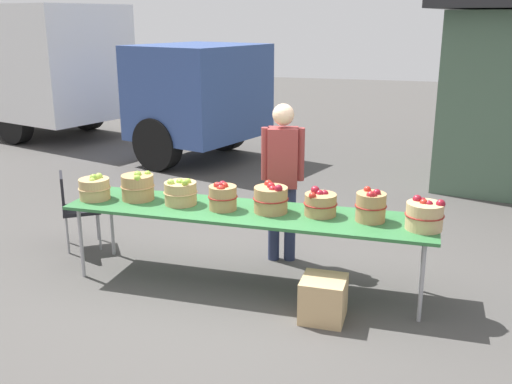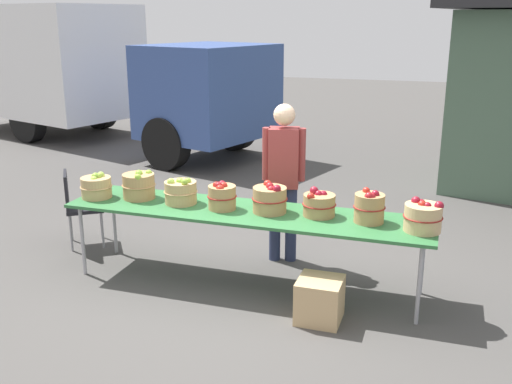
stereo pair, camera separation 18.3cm
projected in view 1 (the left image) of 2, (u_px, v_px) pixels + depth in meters
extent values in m
plane|color=#474442|center=(247.00, 283.00, 5.77)|extent=(40.00, 40.00, 0.00)
cube|color=#2D6B38|center=(247.00, 212.00, 5.56)|extent=(3.50, 0.76, 0.03)
cylinder|color=#99999E|center=(81.00, 243.00, 5.83)|extent=(0.04, 0.04, 0.72)
cylinder|color=#99999E|center=(422.00, 283.00, 4.96)|extent=(0.04, 0.04, 0.72)
cylinder|color=#99999E|center=(112.00, 223.00, 6.38)|extent=(0.04, 0.04, 0.72)
cylinder|color=#99999E|center=(423.00, 256.00, 5.51)|extent=(0.04, 0.04, 0.72)
cylinder|color=tan|center=(95.00, 189.00, 5.89)|extent=(0.30, 0.30, 0.21)
torus|color=tan|center=(94.00, 188.00, 5.89)|extent=(0.32, 0.32, 0.01)
sphere|color=#8CB738|center=(96.00, 178.00, 5.87)|extent=(0.07, 0.07, 0.07)
sphere|color=#9EC647|center=(92.00, 181.00, 5.82)|extent=(0.06, 0.06, 0.06)
sphere|color=#8CB738|center=(94.00, 178.00, 5.86)|extent=(0.08, 0.08, 0.08)
sphere|color=#7AA833|center=(94.00, 178.00, 5.85)|extent=(0.06, 0.06, 0.06)
sphere|color=#9EC647|center=(99.00, 176.00, 5.91)|extent=(0.07, 0.07, 0.07)
cylinder|color=#A87F51|center=(138.00, 187.00, 5.88)|extent=(0.32, 0.32, 0.25)
torus|color=#A87F51|center=(138.00, 186.00, 5.87)|extent=(0.34, 0.34, 0.01)
sphere|color=#8CB738|center=(137.00, 178.00, 5.72)|extent=(0.07, 0.07, 0.07)
sphere|color=#7AA833|center=(138.00, 175.00, 5.84)|extent=(0.07, 0.07, 0.07)
sphere|color=#8CB738|center=(148.00, 174.00, 5.89)|extent=(0.07, 0.07, 0.07)
sphere|color=#7AA833|center=(138.00, 175.00, 5.86)|extent=(0.08, 0.08, 0.08)
cylinder|color=tan|center=(181.00, 193.00, 5.73)|extent=(0.31, 0.31, 0.22)
torus|color=tan|center=(181.00, 192.00, 5.73)|extent=(0.33, 0.33, 0.01)
sphere|color=#8CB738|center=(188.00, 182.00, 5.69)|extent=(0.07, 0.07, 0.07)
sphere|color=#8CB738|center=(185.00, 183.00, 5.61)|extent=(0.07, 0.07, 0.07)
sphere|color=#7AA833|center=(181.00, 183.00, 5.70)|extent=(0.08, 0.08, 0.08)
sphere|color=#7AA833|center=(180.00, 182.00, 5.71)|extent=(0.07, 0.07, 0.07)
sphere|color=#9EC647|center=(171.00, 183.00, 5.66)|extent=(0.07, 0.07, 0.07)
cylinder|color=#A87F51|center=(223.00, 198.00, 5.57)|extent=(0.26, 0.26, 0.23)
torus|color=maroon|center=(223.00, 197.00, 5.57)|extent=(0.28, 0.28, 0.01)
sphere|color=maroon|center=(222.00, 187.00, 5.55)|extent=(0.07, 0.07, 0.07)
sphere|color=maroon|center=(219.00, 186.00, 5.50)|extent=(0.07, 0.07, 0.07)
sphere|color=maroon|center=(223.00, 184.00, 5.61)|extent=(0.07, 0.07, 0.07)
sphere|color=#B22319|center=(217.00, 185.00, 5.52)|extent=(0.07, 0.07, 0.07)
sphere|color=#B22319|center=(225.00, 186.00, 5.52)|extent=(0.07, 0.07, 0.07)
sphere|color=maroon|center=(225.00, 186.00, 5.55)|extent=(0.07, 0.07, 0.07)
sphere|color=#B22319|center=(221.00, 189.00, 5.47)|extent=(0.08, 0.08, 0.08)
cylinder|color=#A87F51|center=(271.00, 200.00, 5.49)|extent=(0.32, 0.32, 0.24)
torus|color=maroon|center=(271.00, 198.00, 5.49)|extent=(0.34, 0.34, 0.01)
sphere|color=maroon|center=(271.00, 186.00, 5.47)|extent=(0.08, 0.08, 0.08)
sphere|color=maroon|center=(278.00, 189.00, 5.36)|extent=(0.08, 0.08, 0.08)
sphere|color=#B22319|center=(268.00, 184.00, 5.55)|extent=(0.08, 0.08, 0.08)
sphere|color=maroon|center=(273.00, 190.00, 5.40)|extent=(0.07, 0.07, 0.07)
cylinder|color=#A87F51|center=(320.00, 205.00, 5.41)|extent=(0.29, 0.29, 0.20)
torus|color=maroon|center=(320.00, 204.00, 5.41)|extent=(0.31, 0.31, 0.01)
sphere|color=maroon|center=(315.00, 190.00, 5.42)|extent=(0.08, 0.08, 0.08)
sphere|color=maroon|center=(325.00, 194.00, 5.40)|extent=(0.07, 0.07, 0.07)
sphere|color=#B22319|center=(318.00, 193.00, 5.44)|extent=(0.06, 0.06, 0.06)
sphere|color=#B22319|center=(312.00, 196.00, 5.30)|extent=(0.07, 0.07, 0.07)
sphere|color=maroon|center=(320.00, 194.00, 5.40)|extent=(0.08, 0.08, 0.08)
cylinder|color=#A87F51|center=(371.00, 207.00, 5.25)|extent=(0.27, 0.27, 0.26)
torus|color=maroon|center=(371.00, 206.00, 5.25)|extent=(0.29, 0.29, 0.01)
sphere|color=maroon|center=(373.00, 196.00, 5.15)|extent=(0.07, 0.07, 0.07)
sphere|color=maroon|center=(377.00, 193.00, 5.20)|extent=(0.07, 0.07, 0.07)
sphere|color=#B22319|center=(367.00, 190.00, 5.29)|extent=(0.07, 0.07, 0.07)
sphere|color=maroon|center=(371.00, 195.00, 5.14)|extent=(0.08, 0.08, 0.08)
cylinder|color=tan|center=(424.00, 216.00, 5.05)|extent=(0.32, 0.32, 0.23)
torus|color=maroon|center=(424.00, 215.00, 5.05)|extent=(0.34, 0.34, 0.01)
sphere|color=#B22319|center=(424.00, 203.00, 5.02)|extent=(0.07, 0.07, 0.07)
sphere|color=maroon|center=(429.00, 204.00, 5.01)|extent=(0.07, 0.07, 0.07)
sphere|color=maroon|center=(422.00, 202.00, 5.09)|extent=(0.08, 0.08, 0.08)
sphere|color=#B22319|center=(423.00, 203.00, 5.04)|extent=(0.06, 0.06, 0.06)
sphere|color=maroon|center=(417.00, 199.00, 5.10)|extent=(0.08, 0.08, 0.08)
sphere|color=maroon|center=(441.00, 204.00, 4.97)|extent=(0.08, 0.08, 0.08)
cylinder|color=#262D4C|center=(290.00, 224.00, 6.23)|extent=(0.12, 0.12, 0.82)
cylinder|color=#262D4C|center=(274.00, 223.00, 6.24)|extent=(0.12, 0.12, 0.82)
cube|color=maroon|center=(283.00, 157.00, 6.03)|extent=(0.35, 0.28, 0.61)
sphere|color=beige|center=(283.00, 115.00, 5.90)|extent=(0.22, 0.22, 0.22)
cylinder|color=maroon|center=(300.00, 154.00, 6.00)|extent=(0.09, 0.09, 0.55)
cylinder|color=maroon|center=(265.00, 154.00, 6.03)|extent=(0.09, 0.09, 0.55)
cube|color=white|center=(30.00, 60.00, 12.76)|extent=(4.67, 3.36, 2.30)
cube|color=#334C8C|center=(199.00, 91.00, 10.36)|extent=(2.35, 2.54, 1.60)
cube|color=black|center=(238.00, 75.00, 9.82)|extent=(0.57, 1.69, 0.80)
cylinder|color=black|center=(225.00, 127.00, 11.43)|extent=(0.94, 0.54, 0.90)
cylinder|color=black|center=(157.00, 144.00, 9.92)|extent=(0.94, 0.54, 0.90)
cylinder|color=black|center=(87.00, 110.00, 13.53)|extent=(0.94, 0.54, 0.90)
cylinder|color=black|center=(14.00, 122.00, 12.02)|extent=(0.94, 0.54, 0.90)
cube|color=black|center=(81.00, 209.00, 6.58)|extent=(0.56, 0.56, 0.04)
cube|color=black|center=(62.00, 192.00, 6.47)|extent=(0.25, 0.34, 0.40)
cylinder|color=gray|center=(100.00, 232.00, 6.55)|extent=(0.02, 0.02, 0.42)
cylinder|color=gray|center=(97.00, 222.00, 6.86)|extent=(0.02, 0.02, 0.42)
cylinder|color=gray|center=(68.00, 236.00, 6.44)|extent=(0.02, 0.02, 0.42)
cylinder|color=gray|center=(67.00, 226.00, 6.75)|extent=(0.02, 0.02, 0.42)
cube|color=tan|center=(323.00, 299.00, 5.05)|extent=(0.38, 0.38, 0.38)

